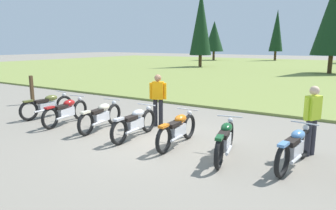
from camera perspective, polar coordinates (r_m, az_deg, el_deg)
The scene contains 12 objects.
ground_plane at distance 8.62m, azimuth -2.17°, elevation -6.53°, with size 140.00×140.00×0.00m, color gray.
grass_moorland at distance 33.91m, azimuth 24.79°, elevation 5.77°, with size 80.00×44.00×0.10m, color olive.
motorcycle_olive at distance 12.06m, azimuth -21.23°, elevation -0.03°, with size 0.62×2.10×0.88m.
motorcycle_red at distance 10.80m, azimuth -18.19°, elevation -1.06°, with size 0.66×2.09×0.88m.
motorcycle_cream at distance 9.80m, azimuth -12.19°, elevation -1.95°, with size 0.64×2.09×0.88m.
motorcycle_silver at distance 8.79m, azimuth -6.09°, elevation -3.26°, with size 0.62×2.10×0.88m.
motorcycle_orange at distance 8.09m, azimuth 1.76°, elevation -4.47°, with size 0.62×2.10×0.88m.
motorcycle_british_green at distance 7.36m, azimuth 10.43°, elevation -6.26°, with size 0.73×2.07×0.88m.
motorcycle_sky_blue at distance 7.23m, azimuth 22.22°, elevation -7.23°, with size 0.62×2.10×0.88m.
rider_in_hivis_vest at distance 8.01m, azimuth 24.93°, elevation -1.92°, with size 0.36×0.50×1.67m.
rider_checking_bike at distance 9.95m, azimuth -1.85°, elevation 1.48°, with size 0.51×0.35×1.67m.
trail_marker_post at distance 14.95m, azimuth -23.70°, elevation 2.56°, with size 0.12×0.12×1.26m, color #47331E.
Camera 1 is at (4.71, -6.73, 2.61)m, focal length 33.23 mm.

